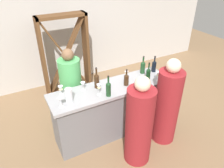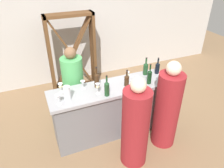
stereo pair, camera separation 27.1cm
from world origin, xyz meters
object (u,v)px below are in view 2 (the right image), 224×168
Objects in this scene: wine_rack at (72,54)px; water_pitcher at (67,93)px; wine_bottle_far_right_near_black at (157,68)px; wine_glass_far_center at (83,83)px; wine_glass_near_left at (160,77)px; person_left_guest at (167,109)px; wine_glass_near_center at (58,97)px; wine_bottle_second_right_dark_green at (149,76)px; wine_bottle_rightmost_olive_green at (146,68)px; wine_bottle_second_left_olive_green at (107,88)px; wine_glass_far_right at (60,86)px; wine_bottle_leftmost_amber_brown at (97,79)px; wine_glass_far_left at (128,74)px; wine_glass_near_right at (98,87)px; person_right_guest at (74,90)px; wine_bottle_center_amber_brown at (127,80)px; person_center_guest at (135,127)px.

wine_rack is 8.02× the size of water_pitcher.
wine_bottle_far_right_near_black is 1.33m from wine_glass_far_center.
wine_rack is 2.10m from wine_glass_near_left.
person_left_guest is (1.42, -0.47, -0.37)m from water_pitcher.
wine_glass_near_center is at bearing 82.62° from person_left_guest.
wine_bottle_second_right_dark_green is at bearing 160.54° from wine_glass_near_left.
wine_bottle_rightmost_olive_green is (0.10, 0.29, -0.01)m from wine_bottle_second_right_dark_green.
wine_bottle_second_left_olive_green is at bearing -163.94° from wine_bottle_far_right_near_black.
wine_glass_far_right is at bearing 167.13° from wine_glass_near_left.
wine_bottle_leftmost_amber_brown is 2.21× the size of wine_glass_far_left.
wine_rack is at bearing 88.86° from wine_glass_near_right.
water_pitcher is at bearing 175.44° from wine_glass_near_left.
wine_glass_far_right is (-1.08, 0.07, -0.01)m from wine_glass_far_left.
wine_bottle_rightmost_olive_green is 2.04× the size of wine_glass_near_center.
wine_bottle_second_left_olive_green reaches higher than wine_glass_near_left.
person_right_guest is (-0.06, 0.45, -0.37)m from wine_glass_far_center.
wine_bottle_center_amber_brown is at bearing -12.31° from wine_glass_far_right.
wine_bottle_second_left_olive_green is 0.55m from wine_glass_far_left.
wine_glass_near_right is at bearing -174.80° from wine_bottle_center_amber_brown.
person_right_guest reaches higher than person_center_guest.
person_left_guest reaches higher than wine_bottle_center_amber_brown.
wine_rack is at bearing 74.41° from water_pitcher.
person_center_guest is (-0.25, -0.78, -0.39)m from wine_glass_far_left.
wine_bottle_far_right_near_black is (1.14, -1.54, 0.17)m from wine_rack.
wine_glass_far_left is at bearing -0.62° from wine_bottle_leftmost_amber_brown.
person_center_guest is (-0.63, -0.15, -0.02)m from person_left_guest.
wine_bottle_second_left_olive_green is 0.97× the size of wine_bottle_second_right_dark_green.
wine_bottle_rightmost_olive_green reaches higher than wine_glass_near_right.
wine_bottle_rightmost_olive_green is at bearing 22.38° from wine_bottle_second_left_olive_green.
wine_bottle_center_amber_brown is at bearing 5.20° from wine_glass_near_right.
wine_bottle_leftmost_amber_brown is 1.18m from person_left_guest.
wine_bottle_second_left_olive_green is 0.41m from wine_glass_far_center.
wine_glass_near_right reaches higher than wine_glass_far_center.
wine_bottle_leftmost_amber_brown is at bearing -6.45° from wine_glass_far_right.
person_center_guest is (-0.16, -0.63, -0.38)m from wine_bottle_center_amber_brown.
water_pitcher reaches higher than wine_glass_near_center.
water_pitcher is 0.15× the size of person_center_guest.
wine_bottle_far_right_near_black is (0.21, -0.05, -0.01)m from wine_bottle_rightmost_olive_green.
wine_glass_near_center is at bearing 175.33° from wine_bottle_second_left_olive_green.
wine_bottle_leftmost_amber_brown is at bearing 179.38° from wine_glass_far_left.
water_pitcher is (-0.45, 0.03, -0.01)m from wine_glass_near_right.
wine_bottle_leftmost_amber_brown is at bearing -5.42° from wine_glass_far_center.
water_pitcher is (-0.28, -0.19, 0.00)m from wine_glass_far_center.
wine_rack reaches higher than wine_bottle_second_right_dark_green.
wine_rack is 5.25× the size of wine_bottle_second_left_olive_green.
person_center_guest is (-0.83, -0.80, -0.39)m from wine_bottle_far_right_near_black.
person_center_guest is at bearing 41.69° from person_right_guest.
person_left_guest is (0.11, -0.41, -0.39)m from wine_bottle_second_right_dark_green.
wine_bottle_rightmost_olive_green reaches higher than wine_glass_far_center.
person_right_guest is (-1.25, 0.75, -0.37)m from wine_glass_near_left.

